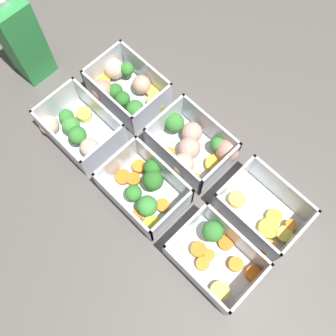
{
  "coord_description": "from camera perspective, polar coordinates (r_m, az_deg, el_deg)",
  "views": [
    {
      "loc": [
        0.19,
        -0.19,
        0.72
      ],
      "look_at": [
        0.0,
        0.0,
        0.02
      ],
      "focal_mm": 42.0,
      "sensor_mm": 36.0,
      "label": 1
    }
  ],
  "objects": [
    {
      "name": "container_near_right",
      "position": [
        0.7,
        6.95,
        -12.59
      ],
      "size": [
        0.15,
        0.11,
        0.07
      ],
      "color": "silver",
      "rests_on": "ground_plane"
    },
    {
      "name": "container_near_center",
      "position": [
        0.73,
        -3.32,
        -3.18
      ],
      "size": [
        0.15,
        0.12,
        0.07
      ],
      "color": "silver",
      "rests_on": "ground_plane"
    },
    {
      "name": "juice_carton",
      "position": [
        0.85,
        -20.46,
        17.1
      ],
      "size": [
        0.07,
        0.07,
        0.2
      ],
      "color": "green",
      "rests_on": "ground_plane"
    },
    {
      "name": "container_far_center",
      "position": [
        0.76,
        4.07,
        3.16
      ],
      "size": [
        0.16,
        0.14,
        0.07
      ],
      "color": "silver",
      "rests_on": "ground_plane"
    },
    {
      "name": "container_far_left",
      "position": [
        0.82,
        -6.27,
        11.41
      ],
      "size": [
        0.16,
        0.13,
        0.07
      ],
      "color": "silver",
      "rests_on": "ground_plane"
    },
    {
      "name": "container_near_left",
      "position": [
        0.79,
        -13.2,
        5.47
      ],
      "size": [
        0.15,
        0.12,
        0.07
      ],
      "color": "silver",
      "rests_on": "ground_plane"
    },
    {
      "name": "container_far_right",
      "position": [
        0.74,
        13.52,
        -6.37
      ],
      "size": [
        0.15,
        0.11,
        0.07
      ],
      "color": "silver",
      "rests_on": "ground_plane"
    },
    {
      "name": "ground_plane",
      "position": [
        0.76,
        0.0,
        -0.66
      ],
      "size": [
        4.0,
        4.0,
        0.0
      ],
      "primitive_type": "plane",
      "color": "#56514C"
    }
  ]
}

